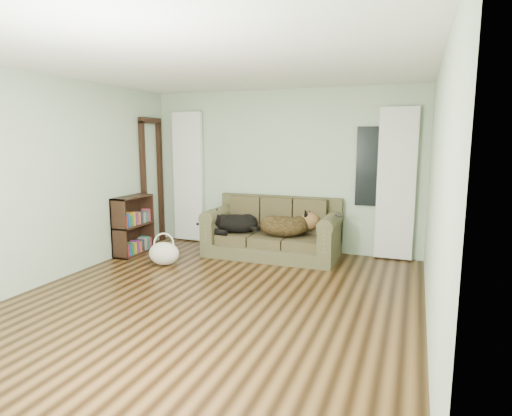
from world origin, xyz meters
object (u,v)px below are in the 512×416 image
(sofa, at_px, (272,228))
(dog_shepherd, at_px, (287,227))
(tote_bag, at_px, (164,254))
(dog_black_lab, at_px, (234,224))
(bookshelf, at_px, (133,223))

(sofa, distance_m, dog_shepherd, 0.26)
(dog_shepherd, height_order, tote_bag, dog_shepherd)
(tote_bag, bearing_deg, dog_shepherd, 31.87)
(sofa, distance_m, dog_black_lab, 0.62)
(dog_black_lab, distance_m, dog_shepherd, 0.86)
(dog_shepherd, xyz_separation_m, tote_bag, (-1.57, -0.97, -0.33))
(dog_black_lab, bearing_deg, dog_shepherd, -3.96)
(dog_black_lab, bearing_deg, bookshelf, -167.17)
(sofa, bearing_deg, tote_bag, -142.29)
(dog_black_lab, xyz_separation_m, tote_bag, (-0.70, -0.92, -0.32))
(dog_black_lab, height_order, tote_bag, dog_black_lab)
(dog_black_lab, height_order, bookshelf, bookshelf)
(dog_black_lab, height_order, dog_shepherd, dog_shepherd)
(sofa, xyz_separation_m, dog_black_lab, (-0.61, -0.09, 0.03))
(tote_bag, height_order, bookshelf, bookshelf)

